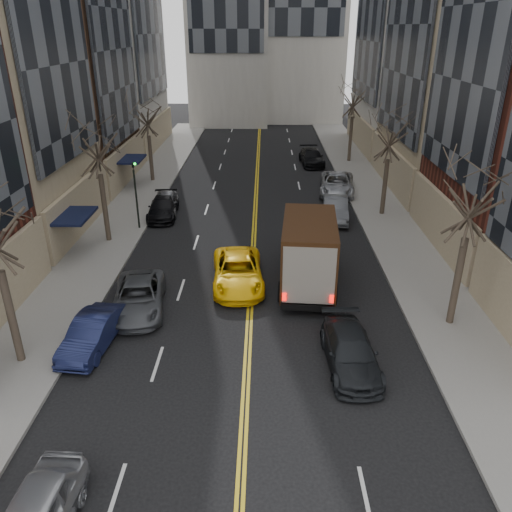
{
  "coord_description": "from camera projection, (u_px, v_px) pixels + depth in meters",
  "views": [
    {
      "loc": [
        0.61,
        -7.8,
        11.93
      ],
      "look_at": [
        0.26,
        13.3,
        2.2
      ],
      "focal_mm": 35.0,
      "sensor_mm": 36.0,
      "label": 1
    }
  ],
  "objects": [
    {
      "name": "parked_lf_b",
      "position": [
        92.0,
        333.0,
        20.12
      ],
      "size": [
        1.87,
        4.18,
        1.33
      ],
      "primitive_type": "imported",
      "rotation": [
        0.0,
        0.0,
        -0.12
      ],
      "color": "#13183C",
      "rests_on": "ground"
    },
    {
      "name": "tree_rt_near",
      "position": [
        476.0,
        183.0,
        19.24
      ],
      "size": [
        3.2,
        3.2,
        8.71
      ],
      "color": "#382D23",
      "rests_on": "sidewalk_right"
    },
    {
      "name": "parked_rt_b",
      "position": [
        337.0,
        184.0,
        38.85
      ],
      "size": [
        3.23,
        5.84,
        1.55
      ],
      "primitive_type": "imported",
      "rotation": [
        0.0,
        0.0,
        -0.12
      ],
      "color": "#ACAFB4",
      "rests_on": "ground"
    },
    {
      "name": "parked_lf_d",
      "position": [
        163.0,
        207.0,
        34.13
      ],
      "size": [
        2.16,
        4.7,
        1.33
      ],
      "primitive_type": "imported",
      "rotation": [
        0.0,
        0.0,
        0.06
      ],
      "color": "black",
      "rests_on": "ground"
    },
    {
      "name": "tree_lf_far",
      "position": [
        146.0,
        108.0,
        39.66
      ],
      "size": [
        3.2,
        3.2,
        8.12
      ],
      "color": "#382D23",
      "rests_on": "sidewalk_left"
    },
    {
      "name": "parked_rt_a",
      "position": [
        335.0,
        209.0,
        33.65
      ],
      "size": [
        1.97,
        4.66,
        1.5
      ],
      "primitive_type": "imported",
      "rotation": [
        0.0,
        0.0,
        -0.09
      ],
      "color": "#4D5055",
      "rests_on": "ground"
    },
    {
      "name": "parked_rt_c",
      "position": [
        312.0,
        157.0,
        47.07
      ],
      "size": [
        2.34,
        5.06,
        1.43
      ],
      "primitive_type": "imported",
      "rotation": [
        0.0,
        0.0,
        0.07
      ],
      "color": "black",
      "rests_on": "ground"
    },
    {
      "name": "sidewalk_right",
      "position": [
        378.0,
        205.0,
        36.44
      ],
      "size": [
        4.0,
        66.0,
        0.15
      ],
      "primitive_type": "cube",
      "color": "slate",
      "rests_on": "ground"
    },
    {
      "name": "taxi",
      "position": [
        238.0,
        272.0,
        25.02
      ],
      "size": [
        2.87,
        5.5,
        1.48
      ],
      "primitive_type": "imported",
      "rotation": [
        0.0,
        0.0,
        0.08
      ],
      "color": "yellow",
      "rests_on": "ground"
    },
    {
      "name": "traffic_signal",
      "position": [
        135.0,
        188.0,
        30.99
      ],
      "size": [
        0.29,
        0.26,
        4.7
      ],
      "color": "black",
      "rests_on": "sidewalk_left"
    },
    {
      "name": "parked_lf_c",
      "position": [
        139.0,
        297.0,
        22.8
      ],
      "size": [
        2.91,
        5.15,
        1.36
      ],
      "primitive_type": "imported",
      "rotation": [
        0.0,
        0.0,
        0.14
      ],
      "color": "#474A4E",
      "rests_on": "ground"
    },
    {
      "name": "sidewalk_left",
      "position": [
        134.0,
        204.0,
        36.71
      ],
      "size": [
        4.0,
        66.0,
        0.15
      ],
      "primitive_type": "cube",
      "color": "slate",
      "rests_on": "ground"
    },
    {
      "name": "pedestrian",
      "position": [
        295.0,
        254.0,
        26.48
      ],
      "size": [
        0.47,
        0.7,
        1.9
      ],
      "primitive_type": "imported",
      "rotation": [
        0.0,
        0.0,
        1.54
      ],
      "color": "black",
      "rests_on": "ground"
    },
    {
      "name": "ups_truck",
      "position": [
        308.0,
        252.0,
        24.57
      ],
      "size": [
        3.12,
        6.83,
        3.65
      ],
      "rotation": [
        0.0,
        0.0,
        -0.08
      ],
      "color": "black",
      "rests_on": "ground"
    },
    {
      "name": "tree_lf_mid",
      "position": [
        95.0,
        132.0,
        27.62
      ],
      "size": [
        3.2,
        3.2,
        8.91
      ],
      "color": "#382D23",
      "rests_on": "sidewalk_left"
    },
    {
      "name": "observer_sedan",
      "position": [
        350.0,
        351.0,
        19.01
      ],
      "size": [
        2.1,
        4.67,
        1.33
      ],
      "rotation": [
        0.0,
        0.0,
        0.05
      ],
      "color": "black",
      "rests_on": "ground"
    },
    {
      "name": "tree_rt_far",
      "position": [
        354.0,
        89.0,
        45.46
      ],
      "size": [
        3.2,
        3.2,
        9.11
      ],
      "color": "#382D23",
      "rests_on": "sidewalk_right"
    },
    {
      "name": "tree_rt_mid",
      "position": [
        391.0,
        125.0,
        32.08
      ],
      "size": [
        3.2,
        3.2,
        8.32
      ],
      "color": "#382D23",
      "rests_on": "sidewalk_right"
    },
    {
      "name": "parked_lf_e",
      "position": [
        165.0,
        203.0,
        34.82
      ],
      "size": [
        2.09,
        4.4,
        1.45
      ],
      "primitive_type": "imported",
      "rotation": [
        0.0,
        0.0,
        0.09
      ],
      "color": "#929499",
      "rests_on": "ground"
    }
  ]
}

